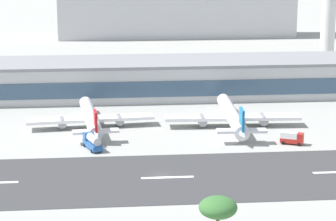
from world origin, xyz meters
TOP-DOWN VIEW (x-y plane):
  - ground_plane at (0.00, 0.00)m, footprint 1400.00×1400.00m
  - runway_strip at (0.00, -1.60)m, footprint 800.00×34.16m
  - runway_centreline_dash_4 at (1.39, -1.60)m, footprint 12.00×1.20m
  - terminal_building at (2.46, 83.62)m, footprint 191.75×26.99m
  - control_tower at (76.68, 119.93)m, footprint 11.73×11.73m
  - airliner_red_tail_gate_0 at (-16.48, 43.27)m, footprint 36.68×42.42m
  - airliner_blue_tail_gate_1 at (24.11, 40.47)m, footprint 39.33×45.36m
  - service_fuel_truck_0 at (-15.80, 22.31)m, footprint 5.31×8.88m
  - service_box_truck_1 at (36.60, 22.00)m, footprint 6.45×4.68m
  - palm_tree_2 at (4.89, -50.52)m, footprint 6.12×6.12m

SIDE VIEW (x-z plane):
  - ground_plane at x=0.00m, z-range 0.00..0.00m
  - runway_strip at x=0.00m, z-range 0.00..0.08m
  - runway_centreline_dash_4 at x=1.39m, z-range 0.08..0.09m
  - service_box_truck_1 at x=36.60m, z-range 0.16..3.41m
  - service_fuel_truck_0 at x=-15.80m, z-range 0.05..4.00m
  - airliner_red_tail_gate_0 at x=-16.48m, z-range -1.61..7.25m
  - airliner_blue_tail_gate_1 at x=24.11m, z-range -1.72..7.74m
  - terminal_building at x=2.46m, z-range 0.00..12.51m
  - palm_tree_2 at x=4.89m, z-range 4.95..18.62m
  - control_tower at x=76.68m, z-range 4.77..45.33m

